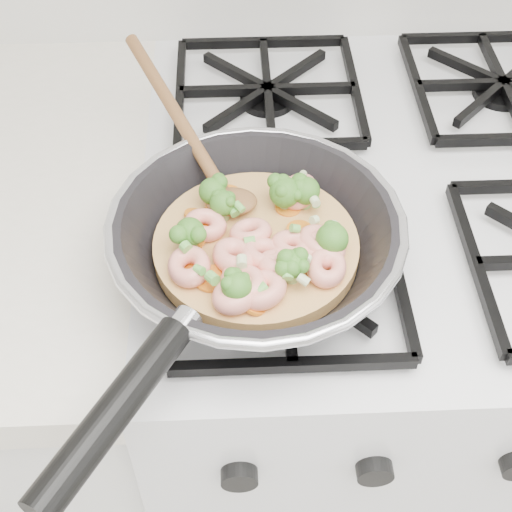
{
  "coord_description": "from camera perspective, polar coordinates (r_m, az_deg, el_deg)",
  "views": [
    {
      "loc": [
        -0.2,
        1.09,
        1.45
      ],
      "look_at": [
        -0.18,
        1.56,
        0.93
      ],
      "focal_mm": 50.34,
      "sensor_mm": 36.0,
      "label": 1
    }
  ],
  "objects": [
    {
      "name": "stove",
      "position": [
        1.18,
        8.47,
        -9.93
      ],
      "size": [
        0.6,
        0.6,
        0.92
      ],
      "color": "white",
      "rests_on": "ground"
    },
    {
      "name": "skillet",
      "position": [
        0.68,
        -0.18,
        1.16
      ],
      "size": [
        0.32,
        0.54,
        0.1
      ],
      "rotation": [
        0.0,
        0.0,
        0.16
      ],
      "color": "black",
      "rests_on": "stove"
    }
  ]
}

